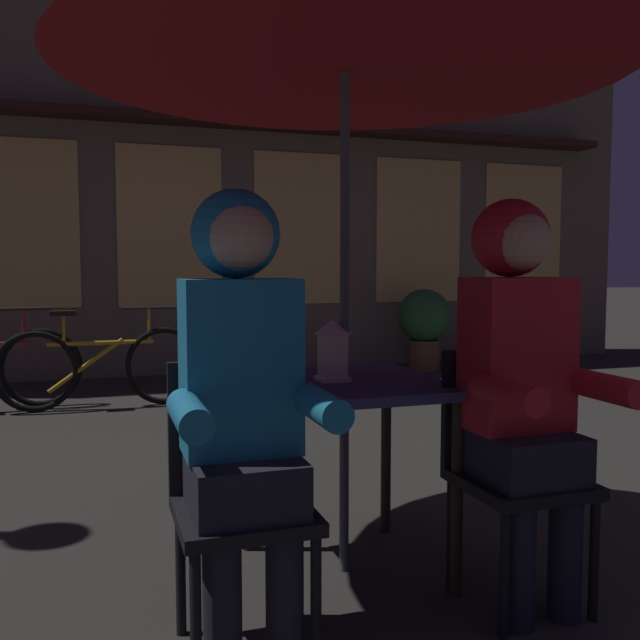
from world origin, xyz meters
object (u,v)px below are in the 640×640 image
object	(u,v)px
cafe_table	(344,407)
person_left_hooded	(242,375)
lantern	(333,349)
bicycle_third	(101,367)
chair_right	(509,460)
person_right_hooded	(521,361)
chair_left	(239,488)
patio_umbrella	(345,20)
potted_plant	(424,322)

from	to	relation	value
cafe_table	person_left_hooded	world-z (taller)	person_left_hooded
lantern	bicycle_third	world-z (taller)	lantern
chair_right	person_right_hooded	bearing A→B (deg)	-90.00
lantern	chair_left	xyz separation A→B (m)	(-0.43, -0.37, -0.37)
chair_left	bicycle_third	world-z (taller)	chair_left
lantern	person_left_hooded	xyz separation A→B (m)	(-0.43, -0.43, -0.01)
person_left_hooded	person_right_hooded	bearing A→B (deg)	0.00
bicycle_third	chair_left	bearing A→B (deg)	-84.50
patio_umbrella	person_left_hooded	xyz separation A→B (m)	(-0.48, -0.43, -1.21)
person_right_hooded	potted_plant	distance (m)	5.45
cafe_table	person_right_hooded	xyz separation A→B (m)	(0.48, -0.43, 0.21)
person_left_hooded	patio_umbrella	bearing A→B (deg)	41.57
patio_umbrella	potted_plant	world-z (taller)	patio_umbrella
chair_left	chair_right	world-z (taller)	same
chair_left	potted_plant	xyz separation A→B (m)	(3.13, 4.94, 0.05)
chair_left	patio_umbrella	bearing A→B (deg)	37.55
cafe_table	lantern	distance (m)	0.23
patio_umbrella	person_right_hooded	distance (m)	1.37
chair_right	bicycle_third	world-z (taller)	chair_right
lantern	person_right_hooded	world-z (taller)	person_right_hooded
person_left_hooded	bicycle_third	distance (m)	3.96
patio_umbrella	bicycle_third	xyz separation A→B (m)	(-0.85, 3.48, -1.71)
patio_umbrella	lantern	size ratio (longest dim) A/B	10.00
chair_left	person_right_hooded	world-z (taller)	person_right_hooded
person_right_hooded	potted_plant	size ratio (longest dim) A/B	1.52
cafe_table	potted_plant	bearing A→B (deg)	59.86
cafe_table	patio_umbrella	size ratio (longest dim) A/B	0.32
chair_right	potted_plant	bearing A→B (deg)	66.25
cafe_table	patio_umbrella	xyz separation A→B (m)	(0.00, 0.00, 1.42)
lantern	patio_umbrella	bearing A→B (deg)	0.73
chair_left	chair_right	size ratio (longest dim) A/B	1.00
person_right_hooded	person_left_hooded	bearing A→B (deg)	180.00
chair_right	patio_umbrella	bearing A→B (deg)	142.45
bicycle_third	cafe_table	bearing A→B (deg)	-76.27
chair_right	potted_plant	xyz separation A→B (m)	(2.17, 4.94, 0.05)
patio_umbrella	chair_left	xyz separation A→B (m)	(-0.48, -0.37, -1.57)
lantern	chair_left	distance (m)	0.68
person_right_hooded	potted_plant	xyz separation A→B (m)	(2.17, 4.99, -0.30)
person_left_hooded	cafe_table	bearing A→B (deg)	41.57
lantern	chair_right	xyz separation A→B (m)	(0.53, -0.37, -0.37)
patio_umbrella	person_right_hooded	xyz separation A→B (m)	(0.48, -0.43, -1.21)
lantern	chair_left	world-z (taller)	lantern
bicycle_third	lantern	bearing A→B (deg)	-77.02
chair_right	person_right_hooded	world-z (taller)	person_right_hooded
cafe_table	bicycle_third	distance (m)	3.60
person_left_hooded	potted_plant	distance (m)	5.90
chair_right	potted_plant	distance (m)	5.39
person_left_hooded	person_right_hooded	world-z (taller)	same
patio_umbrella	person_right_hooded	bearing A→B (deg)	-41.57
chair_right	potted_plant	size ratio (longest dim) A/B	0.95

